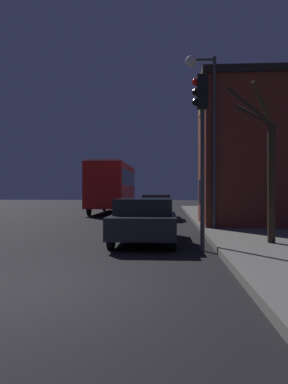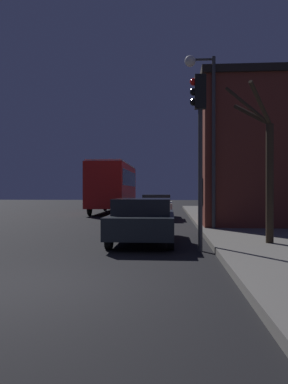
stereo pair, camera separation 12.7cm
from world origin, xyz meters
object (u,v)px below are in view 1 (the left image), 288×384
Objects in this scene: traffic_light at (201,126)px; bus at (113,184)px; car_near_lane at (145,219)px; streetlamp at (205,109)px; bare_tree at (267,164)px; car_mid_lane at (157,206)px.

traffic_light is 0.52× the size of bus.
bus is 2.03× the size of car_near_lane.
streetlamp reaches higher than bare_tree.
traffic_light reaches higher than bus.
traffic_light is at bearing -43.49° from car_near_lane.
bus is at bearing 113.33° from streetlamp.
traffic_light reaches higher than car_near_lane.
traffic_light reaches higher than bare_tree.
streetlamp is 14.16m from bus.
streetlamp reaches higher than traffic_light.
bare_tree is 0.93× the size of car_mid_lane.
bus is 6.63m from car_mid_lane.
car_near_lane is (-1.61, 1.53, -2.63)m from traffic_light.
traffic_light is 12.07m from car_mid_lane.
car_near_lane is (-3.47, 1.05, -1.63)m from bare_tree.
car_mid_lane is at bearing 106.92° from bare_tree.
traffic_light is (-0.53, -4.41, -1.39)m from streetlamp.
traffic_light is 3.44m from car_near_lane.
car_mid_lane is at bearing 105.98° from streetlamp.
car_near_lane is at bearing -90.34° from car_mid_lane.
streetlamp is 1.50× the size of car_near_lane.
car_near_lane is at bearing -126.67° from streetlamp.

